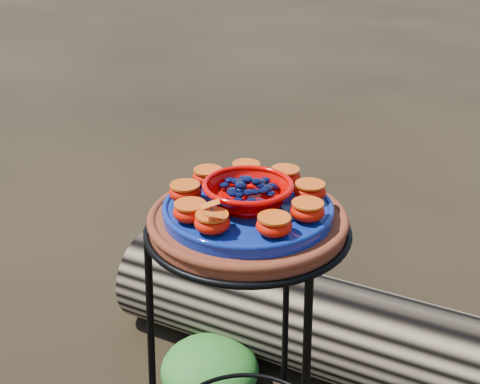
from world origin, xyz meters
The scene contains 18 objects.
plant_stand centered at (0.00, 0.00, 0.35)m, with size 0.44×0.44×0.70m, color black, non-canonical shape.
terracotta_saucer centered at (0.00, 0.00, 0.72)m, with size 0.38×0.38×0.03m, color maroon.
cobalt_plate centered at (0.00, 0.00, 0.74)m, with size 0.33×0.33×0.02m, color #09175B.
red_bowl centered at (0.00, 0.00, 0.78)m, with size 0.16×0.16×0.05m, color #C00200, non-canonical shape.
glass_gems centered at (0.00, 0.00, 0.81)m, with size 0.13×0.13×0.02m, color black, non-canonical shape.
orange_half_0 centered at (-0.01, -0.12, 0.77)m, with size 0.06×0.06×0.03m, color #B80C00.
orange_half_1 centered at (0.09, -0.08, 0.77)m, with size 0.06×0.06×0.03m, color #B80C00.
orange_half_2 centered at (0.12, 0.00, 0.77)m, with size 0.06×0.06×0.03m, color #B80C00.
orange_half_3 centered at (0.09, 0.08, 0.77)m, with size 0.06×0.06×0.03m, color #B80C00.
orange_half_4 centered at (0.02, 0.12, 0.77)m, with size 0.06×0.06×0.03m, color #B80C00.
orange_half_5 centered at (-0.06, 0.11, 0.77)m, with size 0.06×0.06×0.03m, color #B80C00.
orange_half_6 centered at (-0.11, 0.04, 0.77)m, with size 0.06×0.06×0.03m, color #B80C00.
orange_half_7 centered at (-0.12, -0.04, 0.77)m, with size 0.06×0.06×0.03m, color #B80C00.
orange_half_8 centered at (-0.06, -0.10, 0.77)m, with size 0.06×0.06×0.03m, color #B80C00.
butterfly centered at (-0.01, -0.12, 0.79)m, with size 0.07×0.05×0.01m, color #D24E0E, non-canonical shape.
driftwood_log centered at (0.15, 0.47, 0.15)m, with size 1.57×0.41×0.29m, color black, non-canonical shape.
foliage_left centered at (-0.24, 0.23, 0.07)m, with size 0.28×0.28×0.14m, color #1A5B13.
foliage_back centered at (-0.24, 0.67, 0.07)m, with size 0.30×0.30×0.15m, color #1A5B13.
Camera 1 is at (0.47, -0.91, 1.27)m, focal length 45.00 mm.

